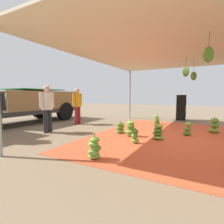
# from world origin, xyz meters

# --- Properties ---
(ground_plane) EXTENTS (40.00, 40.00, 0.00)m
(ground_plane) POSITION_xyz_m (0.00, 3.00, 0.00)
(ground_plane) COLOR #7F6B51
(tarp_orange) EXTENTS (6.58, 5.37, 0.01)m
(tarp_orange) POSITION_xyz_m (0.00, 0.00, 0.01)
(tarp_orange) COLOR #D1512D
(tarp_orange) RESTS_ON ground
(tent_canopy) EXTENTS (8.00, 7.00, 2.91)m
(tent_canopy) POSITION_xyz_m (0.01, -0.09, 2.82)
(tent_canopy) COLOR #9EA0A5
(tent_canopy) RESTS_ON ground
(banana_bunch_0) EXTENTS (0.32, 0.31, 0.46)m
(banana_bunch_0) POSITION_xyz_m (-1.34, 0.99, 0.21)
(banana_bunch_0) COLOR #75A83D
(banana_bunch_0) RESTS_ON tarp_orange
(banana_bunch_3) EXTENTS (0.33, 0.32, 0.50)m
(banana_bunch_3) POSITION_xyz_m (0.47, -0.25, 0.22)
(banana_bunch_3) COLOR #477523
(banana_bunch_3) RESTS_ON tarp_orange
(banana_bunch_4) EXTENTS (0.44, 0.44, 0.54)m
(banana_bunch_4) POSITION_xyz_m (-0.56, 0.52, 0.23)
(banana_bunch_4) COLOR #75A83D
(banana_bunch_4) RESTS_ON tarp_orange
(banana_bunch_6) EXTENTS (0.48, 0.45, 0.58)m
(banana_bunch_6) POSITION_xyz_m (-0.59, 1.44, 0.26)
(banana_bunch_6) COLOR #6B9E38
(banana_bunch_6) RESTS_ON tarp_orange
(banana_bunch_7) EXTENTS (0.43, 0.42, 0.45)m
(banana_bunch_7) POSITION_xyz_m (-0.33, 1.95, 0.20)
(banana_bunch_7) COLOR #6B9E38
(banana_bunch_7) RESTS_ON tarp_orange
(banana_bunch_8) EXTENTS (0.35, 0.37, 0.48)m
(banana_bunch_8) POSITION_xyz_m (2.24, 1.26, 0.21)
(banana_bunch_8) COLOR #477523
(banana_bunch_8) RESTS_ON tarp_orange
(banana_bunch_9) EXTENTS (0.39, 0.36, 0.54)m
(banana_bunch_9) POSITION_xyz_m (-2.93, 1.32, 0.24)
(banana_bunch_9) COLOR #75A83D
(banana_bunch_9) RESTS_ON tarp_orange
(banana_bunch_11) EXTENTS (0.47, 0.47, 0.58)m
(banana_bunch_11) POSITION_xyz_m (1.39, -1.07, 0.26)
(banana_bunch_11) COLOR #6B9E38
(banana_bunch_11) RESTS_ON tarp_orange
(cargo_truck_main) EXTENTS (7.03, 2.52, 2.40)m
(cargo_truck_main) POSITION_xyz_m (-1.39, 7.28, 1.19)
(cargo_truck_main) COLOR #2D2D2D
(cargo_truck_main) RESTS_ON ground
(worker_1) EXTENTS (0.64, 0.39, 1.76)m
(worker_1) POSITION_xyz_m (-1.46, 4.40, 1.03)
(worker_1) COLOR #26262D
(worker_1) RESTS_ON ground
(worker_2) EXTENTS (0.64, 0.39, 1.74)m
(worker_2) POSITION_xyz_m (0.57, 4.66, 1.02)
(worker_2) COLOR maroon
(worker_2) RESTS_ON ground
(speaker_stack) EXTENTS (0.63, 0.58, 1.42)m
(speaker_stack) POSITION_xyz_m (4.47, 0.46, 0.71)
(speaker_stack) COLOR black
(speaker_stack) RESTS_ON ground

